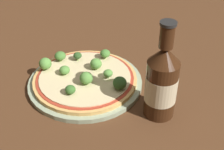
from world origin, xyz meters
TOP-DOWN VIEW (x-y plane):
  - ground_plane at (0.00, 0.00)m, footprint 3.00×3.00m
  - plate at (-0.00, -0.01)m, footprint 0.29×0.29m
  - pizza at (-0.00, -0.01)m, footprint 0.27×0.27m
  - broccoli_floret_0 at (-0.04, 0.06)m, footprint 0.02×0.02m
  - broccoli_floret_1 at (-0.05, -0.01)m, footprint 0.03×0.03m
  - broccoli_floret_2 at (-0.11, -0.01)m, footprint 0.03×0.03m
  - broccoli_floret_3 at (0.10, -0.04)m, footprint 0.03×0.03m
  - broccoli_floret_4 at (0.06, -0.01)m, footprint 0.02×0.02m
  - broccoli_floret_5 at (0.01, -0.04)m, footprint 0.03×0.03m
  - broccoli_floret_6 at (0.02, 0.03)m, footprint 0.03×0.03m
  - broccoli_floret_7 at (-0.01, -0.09)m, footprint 0.03×0.03m
  - broccoli_floret_8 at (0.03, 0.08)m, footprint 0.03×0.03m
  - broccoli_floret_9 at (-0.09, 0.04)m, footprint 0.03×0.03m
  - beer_bottle at (0.20, -0.08)m, footprint 0.07×0.07m

SIDE VIEW (x-z plane):
  - ground_plane at x=0.00m, z-range 0.00..0.00m
  - plate at x=0.00m, z-range 0.00..0.01m
  - pizza at x=0.00m, z-range 0.01..0.03m
  - broccoli_floret_7 at x=-0.01m, z-range 0.03..0.05m
  - broccoli_floret_1 at x=-0.05m, z-range 0.03..0.05m
  - broccoli_floret_4 at x=0.06m, z-range 0.03..0.05m
  - broccoli_floret_0 at x=-0.04m, z-range 0.03..0.05m
  - broccoli_floret_9 at x=-0.09m, z-range 0.03..0.05m
  - broccoli_floret_8 at x=0.03m, z-range 0.03..0.05m
  - broccoli_floret_6 at x=0.02m, z-range 0.03..0.06m
  - broccoli_floret_3 at x=0.10m, z-range 0.03..0.06m
  - broccoli_floret_5 at x=0.01m, z-range 0.03..0.06m
  - broccoli_floret_2 at x=-0.11m, z-range 0.03..0.06m
  - beer_bottle at x=0.20m, z-range -0.03..0.21m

